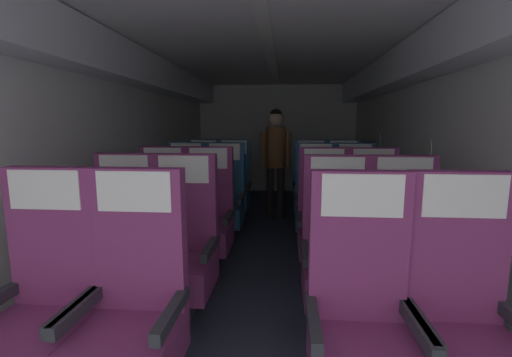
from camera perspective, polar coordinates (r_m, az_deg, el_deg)
ground at (r=3.91m, az=1.78°, el=-12.34°), size 3.51×7.76×0.02m
fuselage_shell at (r=3.93m, az=2.12°, el=12.13°), size 3.39×7.41×2.28m
seat_a_left_window at (r=2.13m, az=-31.67°, el=-17.77°), size 0.49×0.51×1.19m
seat_a_left_aisle at (r=1.90m, az=-19.72°, el=-20.23°), size 0.49×0.51×1.19m
seat_a_right_aisle at (r=1.95m, az=30.93°, el=-20.22°), size 0.49×0.51×1.19m
seat_a_right_window at (r=1.79m, az=16.84°, el=-22.12°), size 0.49×0.51×1.19m
seat_b_left_window at (r=2.80m, az=-21.07°, el=-10.71°), size 0.49×0.51×1.19m
seat_b_left_aisle at (r=2.63m, az=-12.01°, el=-11.56°), size 0.49×0.51×1.19m
seat_b_right_aisle at (r=2.66m, az=23.10°, el=-11.88°), size 0.49×0.51×1.19m
seat_b_right_window at (r=2.54m, az=13.07°, el=-12.36°), size 0.49×0.51×1.19m
seat_c_left_window at (r=3.52m, az=-15.25°, el=-6.43°), size 0.49×0.51×1.19m
seat_c_left_aisle at (r=3.41m, az=-7.97°, el=-6.72°), size 0.49×0.51×1.19m
seat_c_right_aisle at (r=3.43m, az=18.64°, el=-7.00°), size 0.49×0.51×1.19m
seat_c_right_window at (r=3.33m, az=10.98°, el=-7.15°), size 0.49×0.51×1.19m
seat_d_left_window at (r=4.31m, az=-11.53°, el=-3.51°), size 0.49×0.51×1.19m
seat_d_left_aisle at (r=4.20m, az=-5.31°, el=-3.71°), size 0.49×0.51×1.19m
seat_d_right_aisle at (r=4.22m, az=15.89°, el=-3.95°), size 0.49×0.51×1.19m
seat_d_right_window at (r=4.14m, az=9.70°, el=-3.96°), size 0.49×0.51×1.19m
seat_e_left_window at (r=5.12m, az=-8.69°, el=-1.50°), size 0.49×0.51×1.19m
seat_e_left_aisle at (r=5.02m, az=-3.76°, el=-1.61°), size 0.49×0.51×1.19m
seat_e_right_aisle at (r=5.03m, az=14.09°, el=-1.84°), size 0.49×0.51×1.19m
seat_e_right_window at (r=4.99m, az=8.91°, el=-1.77°), size 0.49×0.51×1.19m
flight_attendant at (r=5.17m, az=3.26°, el=4.47°), size 0.43×0.28×1.63m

